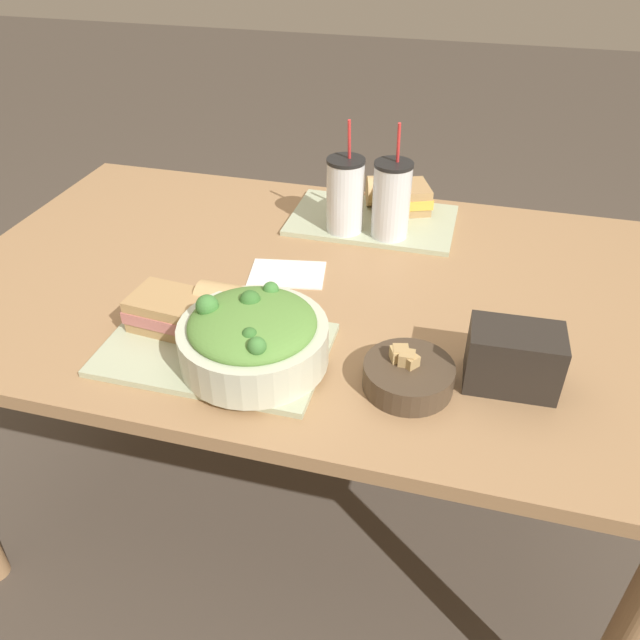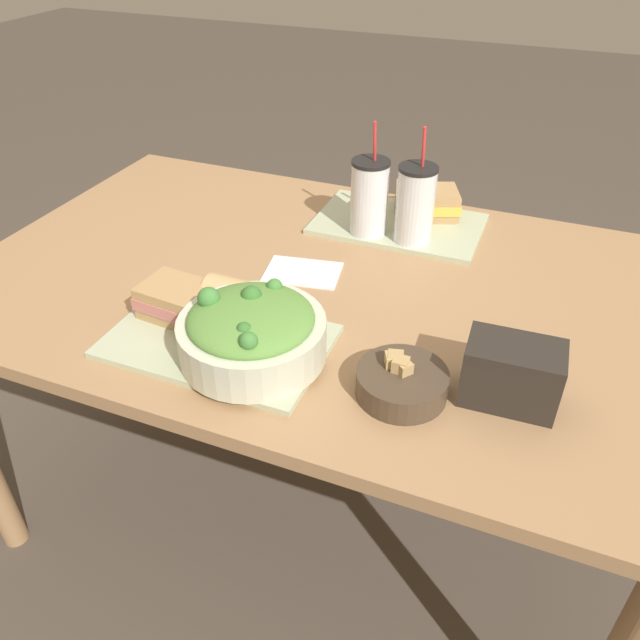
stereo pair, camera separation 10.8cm
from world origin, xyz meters
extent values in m
plane|color=#4C4238|center=(0.00, 0.00, 0.00)|extent=(12.00, 12.00, 0.00)
cube|color=#A37A51|center=(0.00, 0.00, 0.71)|extent=(1.50, 0.95, 0.03)
cylinder|color=#A37A51|center=(-0.69, 0.41, 0.35)|extent=(0.06, 0.06, 0.70)
cylinder|color=#A37A51|center=(0.69, 0.41, 0.35)|extent=(0.06, 0.06, 0.70)
cube|color=#B2BC99|center=(-0.08, -0.28, 0.73)|extent=(0.40, 0.25, 0.01)
cube|color=#B2BC99|center=(0.09, 0.30, 0.73)|extent=(0.40, 0.25, 0.01)
cylinder|color=beige|center=(0.00, -0.29, 0.77)|extent=(0.26, 0.26, 0.07)
ellipsoid|color=#5B8E3D|center=(0.00, -0.29, 0.82)|extent=(0.22, 0.22, 0.05)
sphere|color=#38702D|center=(-0.01, -0.26, 0.84)|extent=(0.04, 0.04, 0.04)
sphere|color=#38702D|center=(-0.02, -0.26, 0.83)|extent=(0.02, 0.02, 0.02)
sphere|color=#427F38|center=(0.04, -0.37, 0.83)|extent=(0.03, 0.03, 0.03)
sphere|color=#427F38|center=(0.01, -0.21, 0.83)|extent=(0.03, 0.03, 0.03)
sphere|color=#38702D|center=(0.02, -0.34, 0.83)|extent=(0.03, 0.03, 0.03)
sphere|color=#427F38|center=(-0.08, -0.29, 0.84)|extent=(0.04, 0.04, 0.04)
cube|color=beige|center=(-0.03, -0.33, 0.82)|extent=(0.05, 0.06, 0.01)
cube|color=beige|center=(0.02, -0.29, 0.82)|extent=(0.06, 0.06, 0.01)
cylinder|color=#473828|center=(0.27, -0.28, 0.75)|extent=(0.15, 0.15, 0.05)
cylinder|color=brown|center=(0.27, -0.28, 0.77)|extent=(0.14, 0.14, 0.01)
cube|color=tan|center=(0.24, -0.27, 0.78)|extent=(0.03, 0.03, 0.02)
cube|color=tan|center=(0.25, -0.27, 0.78)|extent=(0.03, 0.03, 0.02)
cube|color=tan|center=(0.27, -0.28, 0.78)|extent=(0.03, 0.03, 0.02)
cube|color=tan|center=(0.26, -0.28, 0.78)|extent=(0.03, 0.03, 0.03)
cube|color=tan|center=(0.25, -0.27, 0.78)|extent=(0.03, 0.03, 0.03)
cube|color=tan|center=(-0.19, -0.24, 0.75)|extent=(0.14, 0.11, 0.02)
cube|color=#C1706B|center=(-0.19, -0.24, 0.77)|extent=(0.15, 0.11, 0.02)
cube|color=tan|center=(-0.19, -0.24, 0.79)|extent=(0.14, 0.11, 0.02)
cylinder|color=tan|center=(-0.08, -0.19, 0.78)|extent=(0.13, 0.08, 0.08)
cylinder|color=beige|center=(-0.02, -0.19, 0.78)|extent=(0.01, 0.07, 0.07)
cube|color=tan|center=(0.15, 0.36, 0.75)|extent=(0.16, 0.15, 0.02)
cube|color=#EFB742|center=(0.15, 0.36, 0.77)|extent=(0.17, 0.15, 0.02)
cube|color=tan|center=(0.15, 0.36, 0.79)|extent=(0.16, 0.15, 0.02)
cylinder|color=tan|center=(0.11, 0.38, 0.78)|extent=(0.11, 0.10, 0.08)
cylinder|color=beige|center=(0.15, 0.39, 0.78)|extent=(0.03, 0.07, 0.07)
cylinder|color=silver|center=(0.04, 0.22, 0.82)|extent=(0.09, 0.09, 0.17)
cylinder|color=black|center=(0.04, 0.22, 0.81)|extent=(0.08, 0.08, 0.14)
cylinder|color=black|center=(0.04, 0.22, 0.91)|extent=(0.09, 0.09, 0.01)
cylinder|color=red|center=(0.05, 0.22, 0.95)|extent=(0.01, 0.02, 0.10)
cylinder|color=silver|center=(0.15, 0.22, 0.82)|extent=(0.09, 0.09, 0.17)
cylinder|color=#701E47|center=(0.15, 0.22, 0.81)|extent=(0.08, 0.08, 0.14)
cylinder|color=black|center=(0.15, 0.22, 0.91)|extent=(0.09, 0.09, 0.01)
cylinder|color=red|center=(0.15, 0.22, 0.95)|extent=(0.01, 0.02, 0.10)
cube|color=#28231E|center=(0.43, -0.23, 0.78)|extent=(0.15, 0.10, 0.11)
cube|color=white|center=(-0.04, 0.01, 0.73)|extent=(0.18, 0.14, 0.00)
camera|label=1|loc=(0.33, -1.07, 1.43)|focal=35.00mm
camera|label=2|loc=(0.43, -1.04, 1.43)|focal=35.00mm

